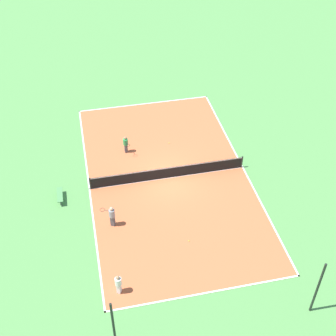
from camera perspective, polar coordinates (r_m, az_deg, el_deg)
ground_plane at (r=32.17m, az=0.00°, el=-1.22°), size 80.00×80.00×0.00m
court_surface at (r=32.17m, az=0.00°, el=-1.20°), size 10.89×19.12×0.02m
tennis_net at (r=31.84m, az=0.00°, el=-0.53°), size 10.69×0.10×0.96m
bench at (r=31.18m, az=-13.04°, el=-3.23°), size 0.36×1.42×0.45m
player_far_white at (r=25.54m, az=-6.07°, el=-13.81°), size 0.49×0.49×1.38m
player_baseline_gray at (r=28.62m, az=-6.86°, el=-5.73°), size 0.98×0.73×1.53m
player_far_green at (r=33.99m, az=-5.18°, el=2.98°), size 0.46×0.97×1.37m
tennis_ball_right_alley at (r=28.19m, az=2.57°, el=-8.85°), size 0.07×0.07×0.07m
tennis_ball_left_sideline at (r=35.12m, az=0.12°, el=3.07°), size 0.07×0.07×0.07m
fence_post_back_left at (r=24.97m, az=17.76°, el=-13.80°), size 0.12×0.12×3.83m
fence_post_back_right at (r=22.84m, az=-6.63°, el=-18.76°), size 0.12×0.12×3.83m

